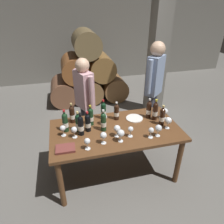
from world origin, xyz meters
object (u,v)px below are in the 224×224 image
at_px(serving_plate, 134,118).
at_px(wine_glass_2, 117,129).
at_px(wine_bottle_11, 149,109).
at_px(wine_glass_7, 131,130).
at_px(wine_glass_6, 165,112).
at_px(wine_glass_1, 103,136).
at_px(wine_bottle_2, 116,112).
at_px(wine_glass_0, 121,133).
at_px(wine_bottle_4, 72,114).
at_px(wine_bottle_3, 103,122).
at_px(wine_glass_3, 168,121).
at_px(dining_table, 116,135).
at_px(wine_glass_9, 104,117).
at_px(wine_bottle_5, 155,111).
at_px(wine_glass_4, 151,131).
at_px(wine_bottle_1, 91,116).
at_px(wine_bottle_10, 162,116).
at_px(wine_bottle_9, 103,111).
at_px(wine_glass_11, 158,128).
at_px(wine_glass_8, 87,142).
at_px(wine_bottle_6, 88,123).
at_px(wine_glass_5, 63,129).
at_px(wine_bottle_0, 81,125).
at_px(tasting_notebook, 65,148).
at_px(wine_bottle_7, 65,122).
at_px(wine_bottle_8, 78,123).
at_px(sommelier_presenting, 154,83).
at_px(taster_seated_left, 85,98).

bearing_deg(serving_plate, wine_glass_2, -135.58).
bearing_deg(wine_bottle_11, wine_glass_7, -136.42).
xyz_separation_m(wine_glass_6, serving_plate, (-0.42, 0.10, -0.11)).
bearing_deg(wine_glass_1, wine_bottle_2, 59.41).
bearing_deg(wine_glass_0, wine_glass_2, 98.05).
bearing_deg(wine_glass_0, wine_bottle_4, 131.96).
xyz_separation_m(wine_bottle_3, wine_glass_3, (0.83, -0.16, -0.02)).
bearing_deg(wine_glass_3, dining_table, 167.68).
height_order(wine_glass_1, wine_glass_9, wine_glass_9).
xyz_separation_m(wine_bottle_5, wine_glass_4, (-0.23, -0.39, -0.03)).
relative_size(dining_table, wine_glass_3, 10.34).
xyz_separation_m(wine_bottle_1, wine_bottle_2, (0.37, 0.05, -0.01)).
bearing_deg(wine_bottle_3, wine_bottle_2, 44.13).
xyz_separation_m(wine_bottle_5, wine_glass_0, (-0.61, -0.37, -0.02)).
height_order(wine_bottle_5, wine_glass_0, wine_bottle_5).
bearing_deg(wine_bottle_3, wine_bottle_10, -4.09).
bearing_deg(wine_glass_4, wine_bottle_9, 128.44).
relative_size(wine_glass_0, wine_glass_11, 1.02).
xyz_separation_m(wine_glass_1, wine_glass_9, (0.09, 0.41, 0.00)).
xyz_separation_m(wine_bottle_3, wine_bottle_10, (0.79, -0.06, -0.00)).
bearing_deg(wine_bottle_9, wine_glass_8, -117.31).
height_order(wine_glass_3, wine_glass_4, wine_glass_3).
relative_size(wine_bottle_1, wine_bottle_6, 1.05).
relative_size(wine_bottle_1, wine_glass_5, 2.02).
bearing_deg(wine_bottle_6, wine_bottle_1, 66.91).
distance_m(wine_bottle_0, tasting_notebook, 0.35).
xyz_separation_m(wine_glass_7, wine_glass_9, (-0.26, 0.36, 0.01)).
relative_size(wine_glass_0, tasting_notebook, 0.74).
xyz_separation_m(wine_glass_2, wine_glass_11, (0.50, -0.12, 0.00)).
bearing_deg(wine_bottle_3, wine_bottle_1, 127.29).
distance_m(wine_glass_4, wine_glass_8, 0.79).
xyz_separation_m(wine_bottle_3, wine_bottle_6, (-0.20, 0.04, -0.01)).
xyz_separation_m(wine_bottle_7, wine_glass_9, (0.51, 0.04, -0.02)).
bearing_deg(wine_glass_2, wine_bottle_10, 9.98).
distance_m(wine_bottle_5, wine_bottle_11, 0.10).
distance_m(wine_bottle_8, wine_glass_4, 0.92).
height_order(wine_bottle_1, wine_bottle_8, wine_bottle_1).
distance_m(wine_bottle_3, wine_glass_9, 0.15).
bearing_deg(wine_glass_1, wine_bottle_3, 77.90).
relative_size(wine_bottle_5, wine_glass_2, 1.98).
distance_m(sommelier_presenting, taster_seated_left, 1.18).
height_order(wine_bottle_9, wine_glass_6, wine_bottle_9).
bearing_deg(sommelier_presenting, taster_seated_left, -178.53).
height_order(wine_bottle_10, wine_glass_11, wine_bottle_10).
height_order(wine_glass_3, wine_glass_11, wine_glass_3).
bearing_deg(wine_bottle_2, tasting_notebook, -145.77).
relative_size(wine_bottle_1, wine_bottle_2, 1.09).
distance_m(wine_bottle_1, wine_glass_6, 1.05).
height_order(wine_bottle_9, wine_glass_7, wine_bottle_9).
bearing_deg(wine_glass_5, wine_glass_7, -15.50).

